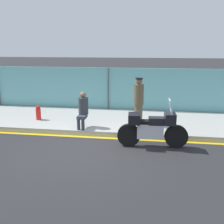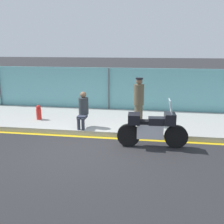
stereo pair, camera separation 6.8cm
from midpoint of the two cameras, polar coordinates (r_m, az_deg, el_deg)
The scene contains 8 objects.
ground_plane at distance 7.94m, azimuth -6.15°, elevation -8.41°, with size 120.00×120.00×0.00m, color #262628.
sidewalk at distance 10.66m, azimuth -2.01°, elevation -1.84°, with size 40.29×3.36×0.18m.
curb_paint_stripe at distance 9.04m, azimuth -4.15°, elevation -5.46°, with size 40.29×0.18×0.01m.
storefront_fence at distance 12.15m, azimuth -0.46°, elevation 4.75°, with size 38.28×0.17×2.07m.
motorcycle at distance 8.10m, azimuth 8.90°, elevation -3.45°, with size 2.16×0.58×1.50m.
officer_standing at distance 9.69m, azimuth 6.05°, elevation 2.42°, with size 0.37×0.37×1.74m.
person_seated_on_curb at distance 9.40m, azimuth -6.10°, elevation 0.92°, with size 0.35×0.65×1.29m.
fire_hydrant at distance 10.81m, azimuth -15.48°, elevation -0.07°, with size 0.20×0.25×0.59m.
Camera 2 is at (2.00, -7.05, 3.06)m, focal length 42.00 mm.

